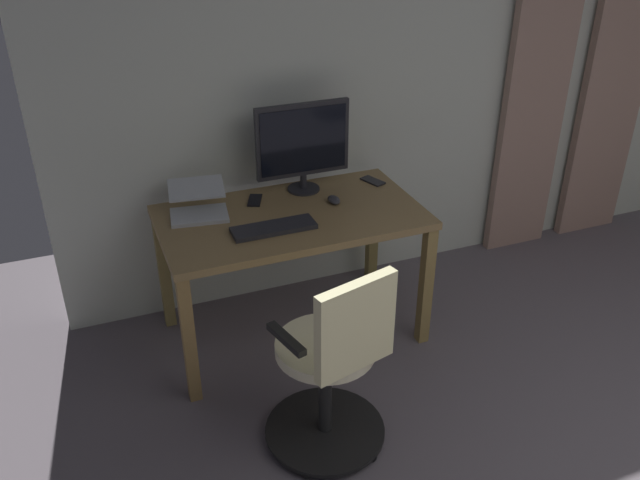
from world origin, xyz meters
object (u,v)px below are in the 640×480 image
desk (291,230)px  cell_phone_by_monitor (255,200)px  office_chair (333,367)px  computer_keyboard (274,228)px  cell_phone_face_up (373,181)px  computer_mouse (334,200)px  computer_monitor (303,143)px  laptop (198,205)px

desk → cell_phone_by_monitor: size_ratio=9.53×
office_chair → computer_keyboard: 0.81m
computer_keyboard → cell_phone_face_up: bearing=-153.9°
desk → computer_mouse: 0.29m
computer_keyboard → cell_phone_face_up: computer_keyboard is taller
cell_phone_face_up → desk: bearing=0.1°
desk → office_chair: (0.12, 0.88, -0.21)m
cell_phone_by_monitor → cell_phone_face_up: (-0.70, 0.00, 0.00)m
cell_phone_by_monitor → desk: bearing=144.2°
office_chair → cell_phone_by_monitor: bearing=75.9°
cell_phone_by_monitor → computer_keyboard: bearing=111.8°
office_chair → computer_mouse: bearing=52.9°
desk → computer_keyboard: computer_keyboard is taller
desk → computer_monitor: (-0.16, -0.26, 0.37)m
laptop → cell_phone_by_monitor: laptop is taller
laptop → computer_mouse: 0.72m
desk → office_chair: bearing=82.1°
computer_keyboard → office_chair: bearing=91.3°
computer_keyboard → computer_mouse: computer_mouse is taller
computer_monitor → cell_phone_face_up: size_ratio=3.67×
computer_keyboard → cell_phone_by_monitor: bearing=-91.1°
computer_monitor → computer_keyboard: 0.56m
computer_mouse → office_chair: bearing=67.5°
laptop → cell_phone_face_up: 1.02m
office_chair → laptop: size_ratio=2.82×
computer_keyboard → desk: bearing=-135.7°
computer_monitor → laptop: size_ratio=1.55×
desk → computer_mouse: (-0.26, -0.04, 0.11)m
office_chair → laptop: (0.33, -1.05, 0.36)m
desk → computer_monitor: bearing=-122.3°
laptop → computer_mouse: size_ratio=3.40×
laptop → cell_phone_by_monitor: (-0.32, -0.04, -0.05)m
desk → cell_phone_by_monitor: cell_phone_by_monitor is taller
computer_keyboard → laptop: size_ratio=1.24×
laptop → computer_mouse: bearing=177.4°
computer_monitor → computer_keyboard: bearing=52.5°
computer_monitor → cell_phone_face_up: computer_monitor is taller
computer_monitor → office_chair: bearing=75.9°
cell_phone_face_up → cell_phone_by_monitor: bearing=-20.6°
computer_keyboard → laptop: laptop is taller
cell_phone_face_up → office_chair: bearing=37.2°
office_chair → computer_mouse: size_ratio=9.59×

